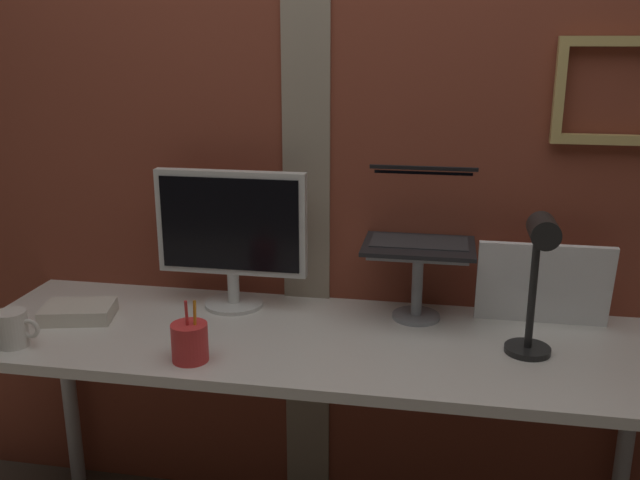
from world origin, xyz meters
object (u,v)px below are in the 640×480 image
(desk_lamp, at_px, (538,271))
(pen_cup, at_px, (190,342))
(whiteboard_panel, at_px, (544,284))
(coffee_mug, at_px, (13,329))
(monitor, at_px, (231,230))
(laptop, at_px, (421,222))

(desk_lamp, bearing_deg, pen_cup, -170.03)
(whiteboard_panel, xyz_separation_m, coffee_mug, (-1.41, -0.41, -0.07))
(monitor, distance_m, whiteboard_panel, 0.92)
(monitor, relative_size, coffee_mug, 3.73)
(monitor, xyz_separation_m, pen_cup, (0.00, -0.39, -0.19))
(laptop, height_order, pen_cup, laptop)
(pen_cup, height_order, coffee_mug, pen_cup)
(desk_lamp, distance_m, coffee_mug, 1.38)
(monitor, bearing_deg, laptop, 7.66)
(coffee_mug, bearing_deg, laptop, 23.61)
(whiteboard_panel, bearing_deg, monitor, -178.72)
(monitor, height_order, laptop, laptop)
(whiteboard_panel, height_order, coffee_mug, whiteboard_panel)
(monitor, bearing_deg, whiteboard_panel, 1.28)
(laptop, distance_m, coffee_mug, 1.17)
(coffee_mug, bearing_deg, whiteboard_panel, 16.06)
(laptop, bearing_deg, pen_cup, -140.35)
(laptop, relative_size, pen_cup, 1.93)
(laptop, height_order, desk_lamp, laptop)
(pen_cup, distance_m, coffee_mug, 0.50)
(monitor, height_order, pen_cup, monitor)
(laptop, bearing_deg, coffee_mug, -156.39)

